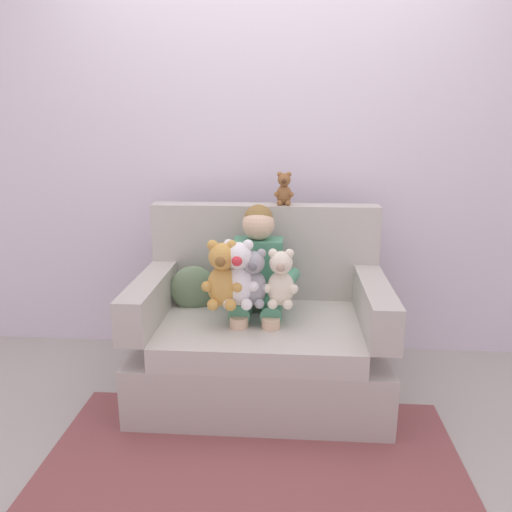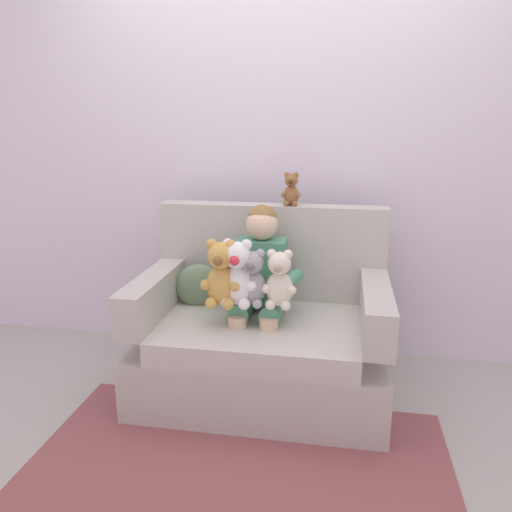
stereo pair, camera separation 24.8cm
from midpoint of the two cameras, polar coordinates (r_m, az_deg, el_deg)
name	(u,v)px [view 2 (the right image)]	position (r m, az deg, el deg)	size (l,w,h in m)	color
ground_plane	(262,393)	(2.83, 3.26, -15.51)	(8.00, 8.00, 0.00)	#ADA89E
back_wall	(280,146)	(3.10, 5.13, 12.46)	(6.00, 0.10, 2.60)	silver
floor_rug	(238,468)	(2.31, 1.22, -23.30)	(1.82, 1.11, 0.01)	#8C4C4C
armchair	(263,336)	(2.72, 3.47, -9.27)	(1.29, 0.84, 0.99)	#BCB7AD
seated_child	(260,276)	(2.62, 3.13, -2.35)	(0.45, 0.39, 0.82)	#4C9370
plush_grey	(252,279)	(2.46, 2.46, -2.72)	(0.17, 0.14, 0.29)	#9E9EA3
plush_white	(237,275)	(2.44, 0.74, -2.25)	(0.20, 0.17, 0.34)	white
plush_cream	(279,281)	(2.44, 5.61, -2.87)	(0.18, 0.14, 0.29)	silver
plush_honey	(221,275)	(2.44, -1.11, -2.27)	(0.20, 0.17, 0.34)	gold
plush_brown_on_backrest	(291,190)	(2.79, 6.63, 7.51)	(0.11, 0.09, 0.19)	brown
throw_pillow	(199,286)	(2.81, -4.08, -3.55)	(0.26, 0.12, 0.26)	slate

